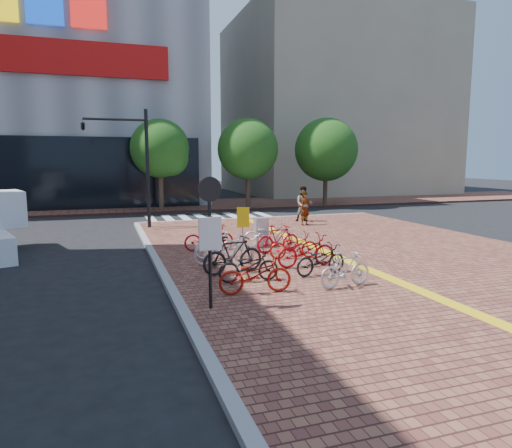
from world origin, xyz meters
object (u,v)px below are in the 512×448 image
object	(u,v)px
pedestrian_a	(305,208)
bike_5	(209,237)
bike_11	(268,235)
pedestrian_b	(304,204)
utility_box	(261,232)
bike_6	(346,269)
bike_4	(217,245)
bike_7	(321,259)
bike_2	(233,255)
bike_1	(249,266)
notice_sign	(210,227)
bike_0	(255,274)
traffic_light_pole	(118,146)
bike_9	(294,245)
yellow_sign	(243,222)
bike_8	(306,250)
bike_10	(278,239)
bike_3	(224,249)

from	to	relation	value
pedestrian_a	bike_5	bearing A→B (deg)	-165.81
bike_11	pedestrian_b	distance (m)	7.74
pedestrian_b	utility_box	xyz separation A→B (m)	(-4.53, -6.03, -0.39)
bike_5	bike_6	bearing A→B (deg)	-161.13
bike_4	bike_7	xyz separation A→B (m)	(2.35, -3.14, -0.02)
bike_2	bike_6	world-z (taller)	bike_2
bike_1	bike_7	world-z (taller)	bike_7
bike_4	notice_sign	world-z (taller)	notice_sign
bike_0	bike_5	distance (m)	5.78
pedestrian_b	traffic_light_pole	world-z (taller)	traffic_light_pole
bike_2	bike_6	size ratio (longest dim) A/B	1.19
bike_4	bike_9	world-z (taller)	bike_4
bike_5	utility_box	world-z (taller)	utility_box
bike_1	yellow_sign	xyz separation A→B (m)	(0.98, 3.78, 0.69)
bike_8	pedestrian_b	distance (m)	10.60
bike_2	pedestrian_a	bearing A→B (deg)	-45.23
pedestrian_a	bike_2	bearing A→B (deg)	-150.31
bike_1	traffic_light_pole	size ratio (longest dim) A/B	0.30
yellow_sign	bike_2	bearing A→B (deg)	-112.30
bike_2	bike_5	bearing A→B (deg)	-10.83
bike_7	bike_0	bearing A→B (deg)	105.12
bike_6	bike_7	distance (m)	1.42
bike_7	bike_11	size ratio (longest dim) A/B	0.90
bike_4	traffic_light_pole	distance (m)	9.23
bike_6	pedestrian_a	bearing A→B (deg)	-28.00
bike_5	bike_8	size ratio (longest dim) A/B	0.95
bike_2	bike_4	world-z (taller)	bike_2
pedestrian_b	notice_sign	bearing A→B (deg)	-104.03
bike_9	bike_10	world-z (taller)	bike_10
bike_10	pedestrian_a	size ratio (longest dim) A/B	0.99
bike_10	bike_7	bearing A→B (deg)	173.87
yellow_sign	traffic_light_pole	world-z (taller)	traffic_light_pole
bike_2	bike_11	bearing A→B (deg)	-43.26
bike_1	bike_9	size ratio (longest dim) A/B	1.00
bike_4	pedestrian_b	bearing A→B (deg)	-45.48
pedestrian_b	notice_sign	xyz separation A→B (m)	(-8.05, -12.73, 0.92)
bike_4	yellow_sign	distance (m)	1.40
bike_1	bike_9	xyz separation A→B (m)	(2.35, 2.35, 0.00)
bike_0	utility_box	bearing A→B (deg)	-15.89
bike_2	bike_5	distance (m)	3.69
utility_box	bike_9	bearing A→B (deg)	-82.20
bike_1	pedestrian_a	size ratio (longest dim) A/B	0.99
bike_8	bike_10	xyz separation A→B (m)	(-0.05, 2.27, -0.01)
utility_box	notice_sign	size ratio (longest dim) A/B	0.38
traffic_light_pole	bike_7	bearing A→B (deg)	-65.28
bike_4	traffic_light_pole	size ratio (longest dim) A/B	0.27
notice_sign	pedestrian_a	bearing A→B (deg)	56.60
bike_1	bike_6	distance (m)	2.61
bike_8	traffic_light_pole	xyz separation A→B (m)	(-5.17, 10.16, 3.44)
bike_3	pedestrian_b	bearing A→B (deg)	-32.14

